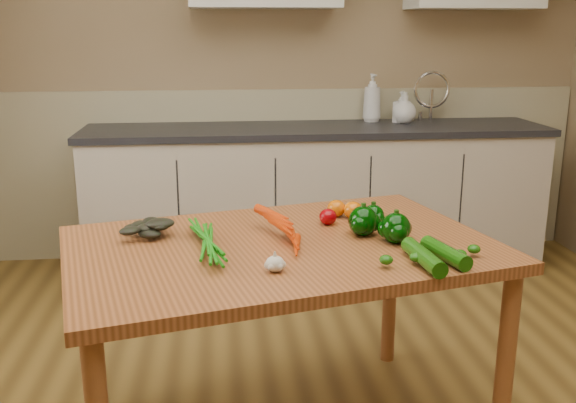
% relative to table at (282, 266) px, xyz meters
% --- Properties ---
extents(room, '(4.04, 5.04, 2.64)m').
position_rel_table_xyz_m(room, '(0.20, -0.20, 0.57)').
color(room, brown).
rests_on(room, ground).
extents(counter_run, '(2.84, 0.64, 1.14)m').
position_rel_table_xyz_m(counter_run, '(0.41, 1.82, -0.22)').
color(counter_run, '#B1A493').
rests_on(counter_run, ground).
extents(table, '(1.61, 1.23, 0.77)m').
position_rel_table_xyz_m(table, '(0.00, 0.00, 0.00)').
color(table, '#96522B').
rests_on(table, ground).
extents(soap_bottle_a, '(0.13, 0.13, 0.30)m').
position_rel_table_xyz_m(soap_bottle_a, '(0.78, 1.99, 0.37)').
color(soap_bottle_a, silver).
rests_on(soap_bottle_a, counter_run).
extents(soap_bottle_b, '(0.12, 0.13, 0.20)m').
position_rel_table_xyz_m(soap_bottle_b, '(0.96, 1.93, 0.32)').
color(soap_bottle_b, silver).
rests_on(soap_bottle_b, counter_run).
extents(soap_bottle_c, '(0.20, 0.20, 0.19)m').
position_rel_table_xyz_m(soap_bottle_c, '(0.98, 1.90, 0.31)').
color(soap_bottle_c, silver).
rests_on(soap_bottle_c, counter_run).
extents(carrot_bunch, '(0.31, 0.26, 0.07)m').
position_rel_table_xyz_m(carrot_bunch, '(-0.08, 0.01, 0.12)').
color(carrot_bunch, red).
rests_on(carrot_bunch, table).
extents(leafy_greens, '(0.20, 0.18, 0.10)m').
position_rel_table_xyz_m(leafy_greens, '(-0.46, 0.12, 0.14)').
color(leafy_greens, black).
rests_on(leafy_greens, table).
extents(garlic_bulb, '(0.06, 0.06, 0.05)m').
position_rel_table_xyz_m(garlic_bulb, '(-0.05, -0.26, 0.11)').
color(garlic_bulb, beige).
rests_on(garlic_bulb, table).
extents(pepper_a, '(0.10, 0.10, 0.10)m').
position_rel_table_xyz_m(pepper_a, '(0.30, 0.06, 0.14)').
color(pepper_a, black).
rests_on(pepper_a, table).
extents(pepper_b, '(0.08, 0.08, 0.08)m').
position_rel_table_xyz_m(pepper_b, '(0.36, 0.15, 0.13)').
color(pepper_b, black).
rests_on(pepper_b, table).
extents(pepper_c, '(0.10, 0.10, 0.10)m').
position_rel_table_xyz_m(pepper_c, '(0.39, -0.04, 0.14)').
color(pepper_c, black).
rests_on(pepper_c, table).
extents(tomato_a, '(0.07, 0.07, 0.06)m').
position_rel_table_xyz_m(tomato_a, '(0.19, 0.20, 0.12)').
color(tomato_a, '#850207').
rests_on(tomato_a, table).
extents(tomato_b, '(0.07, 0.07, 0.07)m').
position_rel_table_xyz_m(tomato_b, '(0.25, 0.30, 0.12)').
color(tomato_b, '#CE5805').
rests_on(tomato_b, table).
extents(tomato_c, '(0.07, 0.07, 0.07)m').
position_rel_table_xyz_m(tomato_c, '(0.30, 0.27, 0.12)').
color(tomato_c, '#CE5805').
rests_on(tomato_c, table).
extents(zucchini_a, '(0.10, 0.22, 0.05)m').
position_rel_table_xyz_m(zucchini_a, '(0.50, -0.23, 0.11)').
color(zucchini_a, '#114407').
rests_on(zucchini_a, table).
extents(zucchini_b, '(0.08, 0.25, 0.05)m').
position_rel_table_xyz_m(zucchini_b, '(0.42, -0.26, 0.11)').
color(zucchini_b, '#114407').
rests_on(zucchini_b, table).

